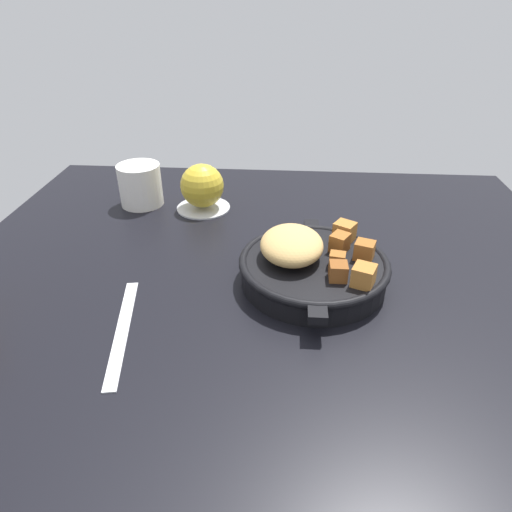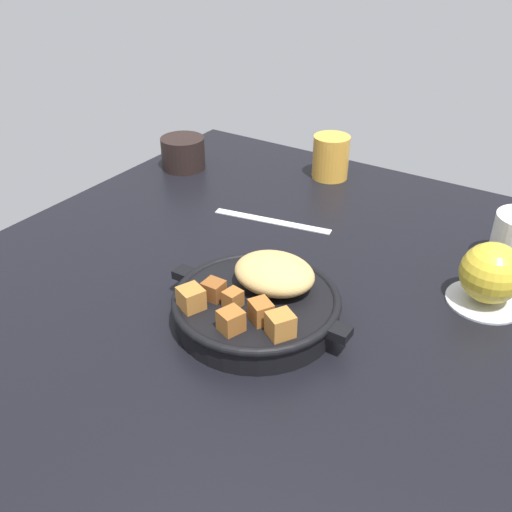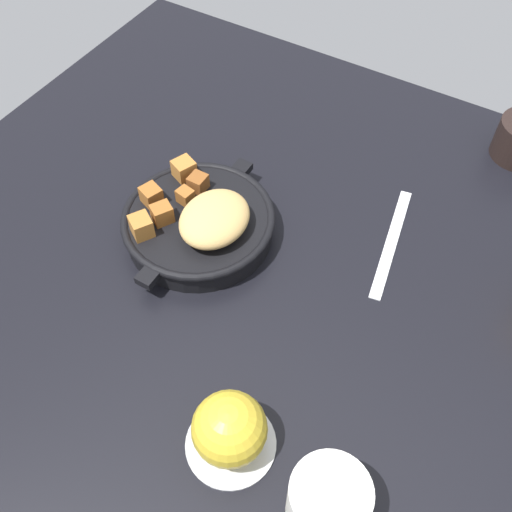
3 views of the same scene
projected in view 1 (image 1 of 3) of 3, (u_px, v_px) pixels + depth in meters
The scene contains 6 objects.
ground_plane at pixel (266, 293), 66.38cm from camera, with size 94.09×99.46×2.40cm, color black.
cast_iron_skillet at pixel (312, 265), 65.21cm from camera, with size 25.90×21.63×7.86cm.
saucer_plate at pixel (203, 207), 87.96cm from camera, with size 10.28×10.28×0.60cm, color #B7BABF.
red_apple at pixel (202, 186), 85.66cm from camera, with size 8.24×8.24×8.24cm, color gold.
butter_knife at pixel (122, 329), 57.31cm from camera, with size 20.64×1.60×0.36cm, color silver.
ceramic_mug_white at pixel (140, 185), 87.82cm from camera, with size 8.19×8.19×8.02cm, color silver.
Camera 1 is at (-53.90, -2.32, 37.87)cm, focal length 31.84 mm.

